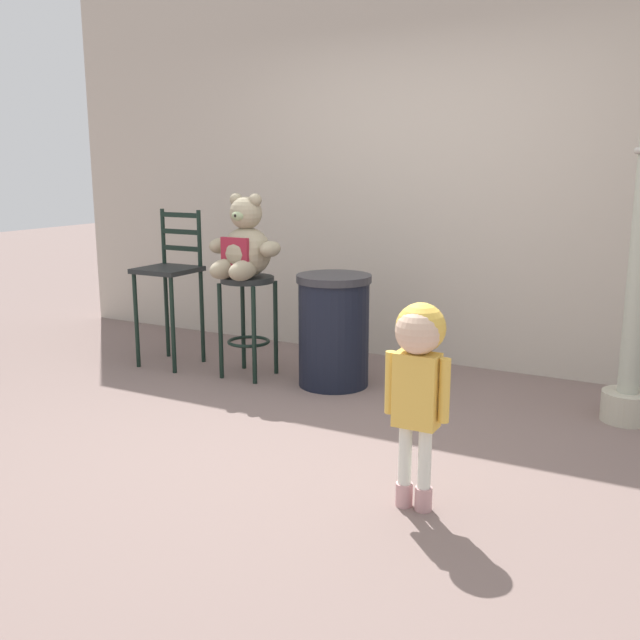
% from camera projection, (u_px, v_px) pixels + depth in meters
% --- Properties ---
extents(ground_plane, '(24.00, 24.00, 0.00)m').
position_uv_depth(ground_plane, '(290.00, 442.00, 4.00)').
color(ground_plane, '#76615B').
extents(building_wall, '(6.68, 0.30, 3.23)m').
position_uv_depth(building_wall, '(430.00, 148.00, 5.47)').
color(building_wall, '#B7AC9C').
rests_on(building_wall, ground_plane).
extents(bar_stool_with_teddy, '(0.38, 0.38, 0.72)m').
position_uv_depth(bar_stool_with_teddy, '(248.00, 306.00, 5.14)').
color(bar_stool_with_teddy, black).
rests_on(bar_stool_with_teddy, ground_plane).
extents(teddy_bear, '(0.54, 0.49, 0.58)m').
position_uv_depth(teddy_bear, '(244.00, 246.00, 5.03)').
color(teddy_bear, gray).
rests_on(teddy_bear, bar_stool_with_teddy).
extents(child_walking, '(0.29, 0.23, 0.93)m').
position_uv_depth(child_walking, '(418.00, 362.00, 3.11)').
color(child_walking, '#C49191').
rests_on(child_walking, ground_plane).
extents(trash_bin, '(0.51, 0.51, 0.77)m').
position_uv_depth(trash_bin, '(334.00, 330.00, 4.96)').
color(trash_bin, black).
rests_on(trash_bin, ground_plane).
extents(bar_chair_empty, '(0.41, 0.41, 1.16)m').
position_uv_depth(bar_chair_empty, '(170.00, 278.00, 5.44)').
color(bar_chair_empty, black).
rests_on(bar_chair_empty, ground_plane).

